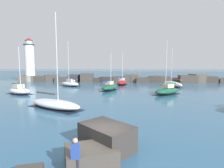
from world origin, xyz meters
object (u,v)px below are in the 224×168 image
at_px(sailboat_moored_1, 55,104).
at_px(sailboat_moored_5, 19,90).
at_px(sailboat_moored_4, 172,84).
at_px(sailboat_moored_0, 122,82).
at_px(sailboat_moored_7, 110,87).
at_px(lighthouse, 30,63).
at_px(person_on_rocks, 75,155).
at_px(sailboat_moored_3, 70,83).
at_px(sailboat_moored_6, 167,90).

xyz_separation_m(sailboat_moored_1, sailboat_moored_5, (-10.43, 9.65, 0.12)).
bearing_deg(sailboat_moored_4, sailboat_moored_0, 167.23).
xyz_separation_m(sailboat_moored_5, sailboat_moored_7, (15.51, 5.88, 0.07)).
distance_m(sailboat_moored_4, sailboat_moored_5, 33.07).
bearing_deg(lighthouse, sailboat_moored_0, -15.84).
relative_size(sailboat_moored_1, sailboat_moored_4, 1.13).
relative_size(sailboat_moored_1, person_on_rocks, 5.98).
relative_size(sailboat_moored_3, sailboat_moored_5, 1.34).
bearing_deg(sailboat_moored_7, lighthouse, 145.15).
relative_size(sailboat_moored_1, sailboat_moored_7, 1.43).
bearing_deg(sailboat_moored_4, sailboat_moored_5, -155.20).
bearing_deg(sailboat_moored_4, sailboat_moored_7, -151.17).
height_order(sailboat_moored_3, sailboat_moored_7, sailboat_moored_3).
distance_m(sailboat_moored_1, sailboat_moored_5, 14.22).
bearing_deg(person_on_rocks, sailboat_moored_5, 126.83).
bearing_deg(sailboat_moored_0, sailboat_moored_3, -162.17).
relative_size(lighthouse, person_on_rocks, 7.69).
relative_size(sailboat_moored_3, sailboat_moored_7, 1.46).
distance_m(sailboat_moored_0, sailboat_moored_1, 27.31).
bearing_deg(sailboat_moored_7, sailboat_moored_4, 28.83).
bearing_deg(sailboat_moored_4, sailboat_moored_1, -129.78).
height_order(lighthouse, sailboat_moored_3, lighthouse).
relative_size(sailboat_moored_3, sailboat_moored_4, 1.15).
height_order(sailboat_moored_1, sailboat_moored_4, sailboat_moored_1).
bearing_deg(sailboat_moored_7, sailboat_moored_1, -108.10).
bearing_deg(sailboat_moored_0, sailboat_moored_7, -101.80).
xyz_separation_m(sailboat_moored_0, sailboat_moored_7, (-2.25, -10.77, 0.02)).
bearing_deg(sailboat_moored_3, sailboat_moored_7, -32.70).
xyz_separation_m(lighthouse, person_on_rocks, (28.65, -47.20, -5.01)).
xyz_separation_m(lighthouse, sailboat_moored_7, (27.64, -19.24, -5.31)).
relative_size(sailboat_moored_5, sailboat_moored_6, 0.88).
distance_m(sailboat_moored_5, sailboat_moored_6, 25.95).
height_order(sailboat_moored_0, sailboat_moored_7, sailboat_moored_0).
distance_m(sailboat_moored_0, sailboat_moored_4, 12.57).
relative_size(lighthouse, sailboat_moored_7, 1.84).
height_order(sailboat_moored_1, sailboat_moored_5, sailboat_moored_1).
distance_m(lighthouse, sailboat_moored_3, 21.96).
distance_m(sailboat_moored_4, sailboat_moored_7, 16.56).
distance_m(lighthouse, sailboat_moored_4, 43.95).
relative_size(lighthouse, sailboat_moored_3, 1.26).
bearing_deg(sailboat_moored_5, sailboat_moored_3, 67.96).
xyz_separation_m(sailboat_moored_1, sailboat_moored_7, (5.08, 15.54, 0.19)).
bearing_deg(sailboat_moored_6, sailboat_moored_3, 152.06).
distance_m(lighthouse, sailboat_moored_1, 41.82).
bearing_deg(sailboat_moored_3, sailboat_moored_5, -112.04).
distance_m(sailboat_moored_3, sailboat_moored_6, 23.57).
xyz_separation_m(sailboat_moored_6, sailboat_moored_7, (-10.40, 4.35, 0.03)).
xyz_separation_m(sailboat_moored_0, sailboat_moored_4, (12.26, -2.78, -0.04)).
bearing_deg(person_on_rocks, sailboat_moored_7, 92.08).
xyz_separation_m(sailboat_moored_4, person_on_rocks, (-13.49, -35.94, 0.37)).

